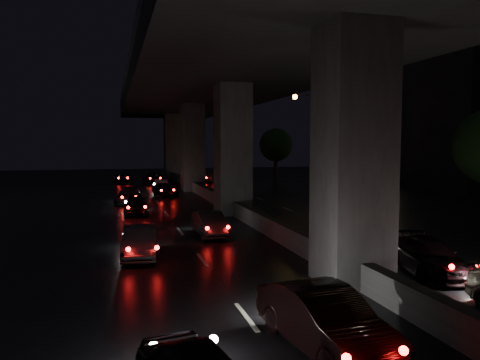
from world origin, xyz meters
name	(u,v)px	position (x,y,z in m)	size (l,w,h in m)	color
ground	(257,227)	(0.00, 0.00, 0.00)	(120.00, 120.00, 0.00)	black
viaduct	(233,78)	(0.00, 5.00, 8.34)	(12.00, 80.00, 10.50)	#333335
median_barrier	(233,207)	(0.00, 5.00, 0.42)	(0.45, 70.00, 0.85)	#333335
building_right_far	(442,114)	(27.00, 20.00, 7.50)	(12.00, 22.00, 15.00)	black
tree_c	(341,146)	(11.00, 12.00, 4.20)	(3.80, 3.80, 6.12)	black
tree_d	(276,145)	(11.00, 28.00, 4.20)	(3.80, 3.80, 6.12)	black
streetlight_far	(311,130)	(10.97, 18.00, 5.66)	(2.52, 0.44, 9.00)	#2D2D33
car_1	(325,320)	(-2.92, -14.24, 0.66)	(1.39, 3.99, 1.31)	black
car_3	(428,256)	(3.01, -9.74, 0.58)	(1.61, 3.97, 1.15)	black
car_4	(140,242)	(-6.22, -4.86, 0.59)	(1.25, 3.57, 1.18)	black
car_5	(210,224)	(-2.78, -1.50, 0.56)	(1.19, 3.42, 1.13)	black
car_6	(135,205)	(-5.88, 6.18, 0.58)	(1.36, 3.38, 1.15)	black
car_7	(128,196)	(-6.14, 11.77, 0.56)	(1.56, 3.83, 1.11)	black
car_8	(165,189)	(-3.04, 15.66, 0.58)	(1.38, 3.43, 1.17)	black
car_9	(161,185)	(-2.92, 20.09, 0.55)	(1.16, 3.32, 1.09)	#564E4B
car_10	(154,178)	(-2.92, 28.25, 0.64)	(2.11, 4.58, 1.27)	black
car_11	(123,178)	(-6.16, 30.21, 0.57)	(1.90, 4.12, 1.15)	black
car_12	(208,177)	(3.14, 28.78, 0.54)	(1.28, 3.19, 1.09)	slate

